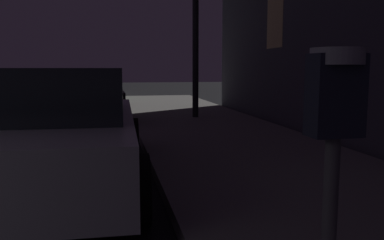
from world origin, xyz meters
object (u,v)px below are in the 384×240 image
at_px(car_green, 95,86).
at_px(car_black, 87,95).
at_px(car_silver, 57,129).
at_px(parking_meter, 333,138).
at_px(car_white, 99,81).

bearing_deg(car_green, car_black, -89.99).
xyz_separation_m(car_silver, car_black, (0.00, 6.13, 0.00)).
height_order(car_silver, car_black, same).
bearing_deg(parking_meter, car_green, 95.08).
bearing_deg(car_silver, car_white, 90.00).
distance_m(parking_meter, car_silver, 3.87).
bearing_deg(car_black, car_green, 90.01).
xyz_separation_m(parking_meter, car_green, (-1.42, 16.00, -0.47)).
bearing_deg(car_green, car_silver, -90.01).
bearing_deg(car_white, parking_meter, -86.32).
xyz_separation_m(parking_meter, car_black, (-1.42, 9.69, -0.46)).
relative_size(car_silver, car_green, 1.04).
relative_size(parking_meter, car_black, 0.29).
bearing_deg(car_black, parking_meter, -81.66).
bearing_deg(car_silver, car_black, 89.98).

